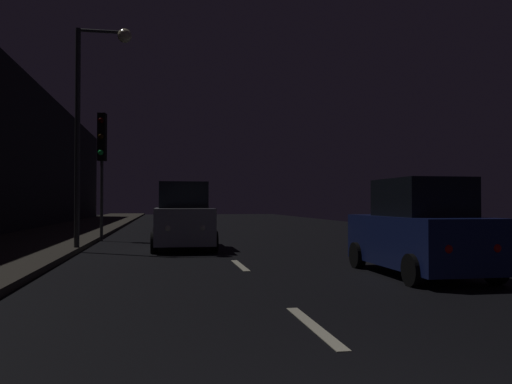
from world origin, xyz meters
The scene contains 7 objects.
ground centered at (0.00, 24.50, -0.01)m, with size 25.53×84.00×0.02m, color black.
sidewalk_left centered at (-6.56, 24.50, 0.07)m, with size 4.40×84.00×0.15m, color #38332B.
lane_centerline centered at (0.00, 18.96, 0.01)m, with size 0.16×33.11×0.01m.
traffic_light_far_left centered at (-4.27, 18.11, 3.72)m, with size 0.36×0.48×5.09m.
streetlamp_overhead centered at (-4.00, 13.51, 4.66)m, with size 1.70×0.44×7.01m.
car_approaching_headlights centered at (-1.21, 14.23, 1.01)m, with size 2.02×4.37×2.20m.
car_parked_right_near centered at (3.46, 6.95, 0.92)m, with size 1.85×4.01×2.02m.
Camera 1 is at (-1.80, -3.15, 1.52)m, focal length 36.34 mm.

